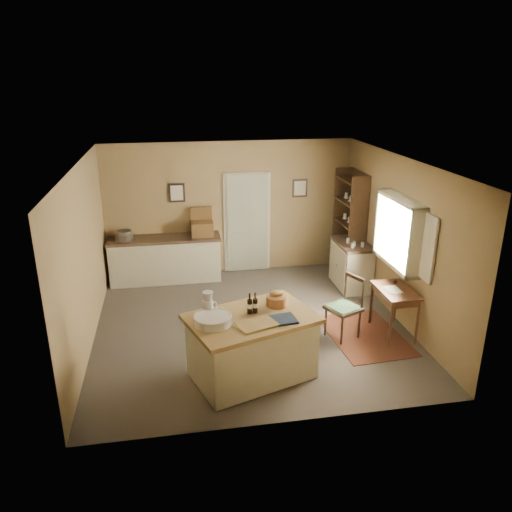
{
  "coord_description": "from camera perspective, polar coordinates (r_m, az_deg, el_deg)",
  "views": [
    {
      "loc": [
        -1.18,
        -7.29,
        3.93
      ],
      "look_at": [
        0.13,
        0.18,
        1.15
      ],
      "focal_mm": 35.0,
      "sensor_mm": 36.0,
      "label": 1
    }
  ],
  "objects": [
    {
      "name": "wall_front",
      "position": [
        5.57,
        3.48,
        -7.51
      ],
      "size": [
        5.0,
        0.1,
        2.7
      ],
      "primitive_type": "cube",
      "color": "olive",
      "rests_on": "ground"
    },
    {
      "name": "writing_desk",
      "position": [
        8.13,
        15.62,
        -4.35
      ],
      "size": [
        0.51,
        0.84,
        0.82
      ],
      "color": "#3C2013",
      "rests_on": "ground"
    },
    {
      "name": "ceiling",
      "position": [
        7.49,
        -0.77,
        10.68
      ],
      "size": [
        5.0,
        5.0,
        0.0
      ],
      "primitive_type": "plane",
      "color": "silver",
      "rests_on": "wall_back"
    },
    {
      "name": "wall_back",
      "position": [
        10.2,
        -3.0,
        5.45
      ],
      "size": [
        5.0,
        0.1,
        2.7
      ],
      "primitive_type": "cube",
      "color": "olive",
      "rests_on": "ground"
    },
    {
      "name": "window",
      "position": [
        8.31,
        16.26,
        2.66
      ],
      "size": [
        0.25,
        1.99,
        1.12
      ],
      "color": "beige",
      "rests_on": "ground"
    },
    {
      "name": "framed_prints",
      "position": [
        10.11,
        -1.89,
        7.5
      ],
      "size": [
        2.82,
        0.02,
        0.38
      ],
      "color": "black",
      "rests_on": "ground"
    },
    {
      "name": "shelving_unit",
      "position": [
        10.16,
        10.86,
        3.44
      ],
      "size": [
        0.37,
        0.97,
        2.15
      ],
      "color": "black",
      "rests_on": "ground"
    },
    {
      "name": "sideboard",
      "position": [
        10.1,
        -10.27,
        -0.16
      ],
      "size": [
        2.19,
        0.62,
        1.18
      ],
      "color": "beige",
      "rests_on": "ground"
    },
    {
      "name": "rug",
      "position": [
        8.25,
        12.33,
        -8.81
      ],
      "size": [
        1.2,
        1.67,
        0.01
      ],
      "primitive_type": "cube",
      "rotation": [
        0.0,
        0.0,
        0.07
      ],
      "color": "#482514",
      "rests_on": "ground"
    },
    {
      "name": "right_cabinet",
      "position": [
        9.84,
        10.84,
        -0.92
      ],
      "size": [
        0.58,
        1.04,
        0.99
      ],
      "color": "beige",
      "rests_on": "ground"
    },
    {
      "name": "wall_right",
      "position": [
        8.57,
        16.02,
        1.8
      ],
      "size": [
        0.1,
        5.0,
        2.7
      ],
      "primitive_type": "cube",
      "color": "olive",
      "rests_on": "ground"
    },
    {
      "name": "work_island",
      "position": [
        6.85,
        -0.55,
        -10.13
      ],
      "size": [
        1.91,
        1.55,
        1.2
      ],
      "rotation": [
        0.0,
        0.0,
        0.33
      ],
      "color": "beige",
      "rests_on": "ground"
    },
    {
      "name": "door",
      "position": [
        10.29,
        -1.02,
        3.91
      ],
      "size": [
        0.97,
        0.06,
        2.11
      ],
      "primitive_type": "cube",
      "color": "#A2A38B",
      "rests_on": "ground"
    },
    {
      "name": "desk_chair",
      "position": [
        7.92,
        9.95,
        -5.93
      ],
      "size": [
        0.61,
        0.61,
        0.98
      ],
      "primitive_type": null,
      "rotation": [
        0.0,
        0.0,
        0.42
      ],
      "color": "black",
      "rests_on": "ground"
    },
    {
      "name": "wall_left",
      "position": [
        7.85,
        -19.04,
        -0.21
      ],
      "size": [
        0.1,
        5.0,
        2.7
      ],
      "primitive_type": "cube",
      "color": "olive",
      "rests_on": "ground"
    },
    {
      "name": "ground",
      "position": [
        8.37,
        -0.68,
        -7.88
      ],
      "size": [
        5.0,
        5.0,
        0.0
      ],
      "primitive_type": "plane",
      "color": "#51463E",
      "rests_on": "ground"
    }
  ]
}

